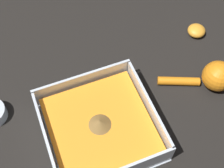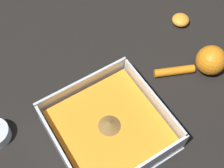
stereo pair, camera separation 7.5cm
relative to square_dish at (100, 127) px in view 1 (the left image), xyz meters
The scene contains 4 objects.
ground_plane 0.03m from the square_dish, ahead, with size 4.00×4.00×0.00m, color black.
square_dish is the anchor object (origin of this frame).
lemon_squeezer 0.30m from the square_dish, behind, with size 0.17×0.10×0.08m.
lemon_half 0.40m from the square_dish, 153.04° to the right, with size 0.05×0.05×0.03m.
Camera 1 is at (0.06, 0.28, 0.67)m, focal length 50.00 mm.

